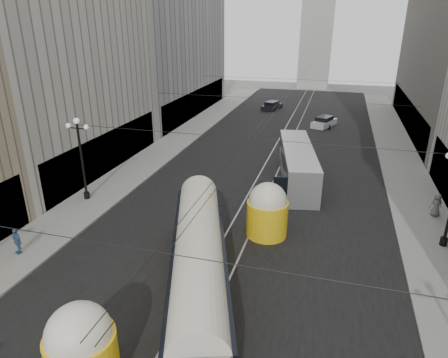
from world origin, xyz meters
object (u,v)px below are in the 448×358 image
Objects in this scene: streetcar at (199,260)px; city_bus at (297,163)px; pedestrian_sidewalk_left at (17,241)px; pedestrian_sidewalk_right at (436,205)px.

streetcar is 16.91m from city_bus.
pedestrian_sidewalk_right is at bearing 47.56° from pedestrian_sidewalk_left.
pedestrian_sidewalk_left is at bearing -131.58° from city_bus.
city_bus is at bearing 69.85° from pedestrian_sidewalk_left.
streetcar is 11.49m from pedestrian_sidewalk_left.
pedestrian_sidewalk_left is (-11.46, 0.16, -0.83)m from streetcar.
streetcar is at bearing 20.61° from pedestrian_sidewalk_left.
pedestrian_sidewalk_right is 27.65m from pedestrian_sidewalk_left.
pedestrian_sidewalk_right reaches higher than pedestrian_sidewalk_left.
streetcar is at bearing -100.68° from city_bus.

